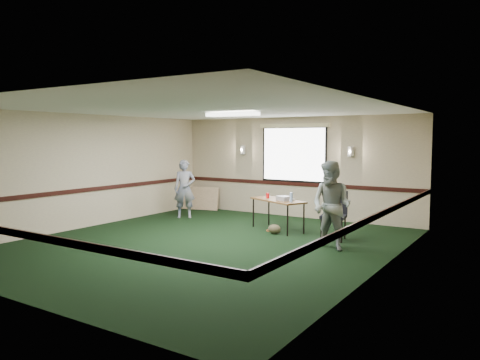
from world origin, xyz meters
The scene contains 13 objects.
ground centered at (0.00, 0.00, 0.00)m, with size 8.00×8.00×0.00m, color black.
room_shell centered at (0.00, 2.12, 1.58)m, with size 8.00×8.02×8.00m.
folding_table centered at (0.54, 2.07, 0.67)m, with size 1.55×1.12×0.72m.
projector centered at (0.77, 1.97, 0.77)m, with size 0.31×0.25×0.10m, color #9798A0.
game_console centered at (0.88, 2.01, 0.74)m, with size 0.18×0.14×0.05m, color white.
red_cup centered at (0.22, 2.17, 0.78)m, with size 0.08×0.08×0.12m, color red.
water_bottle centered at (1.03, 1.79, 0.83)m, with size 0.07×0.07×0.22m, color #8AAFE2.
duffel_bag centered at (0.69, 1.66, 0.11)m, with size 0.30×0.23×0.21m, color #413925.
cable_coil centered at (0.49, 1.93, 0.01)m, with size 0.31×0.31×0.02m, color #BC4217.
folded_table centered at (-3.00, 3.60, 0.34)m, with size 1.33×0.06×0.68m, color #9D8061.
conference_chair centered at (2.01, 1.86, 0.59)m, with size 0.58×0.60×1.02m.
person_left centered at (-2.39, 2.27, 0.78)m, with size 0.57×0.37×1.56m, color #394A7E.
person_right centered at (2.31, 0.93, 0.85)m, with size 0.82×0.64×1.70m, color #7296B2.
Camera 1 is at (5.61, -7.41, 2.11)m, focal length 35.00 mm.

